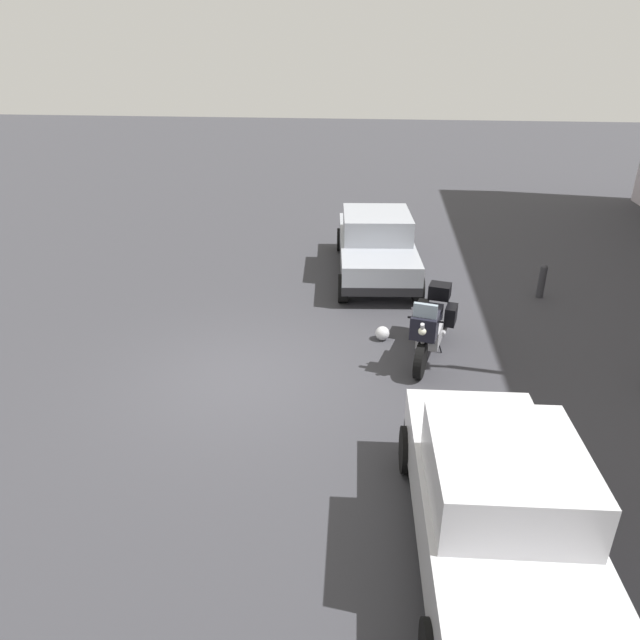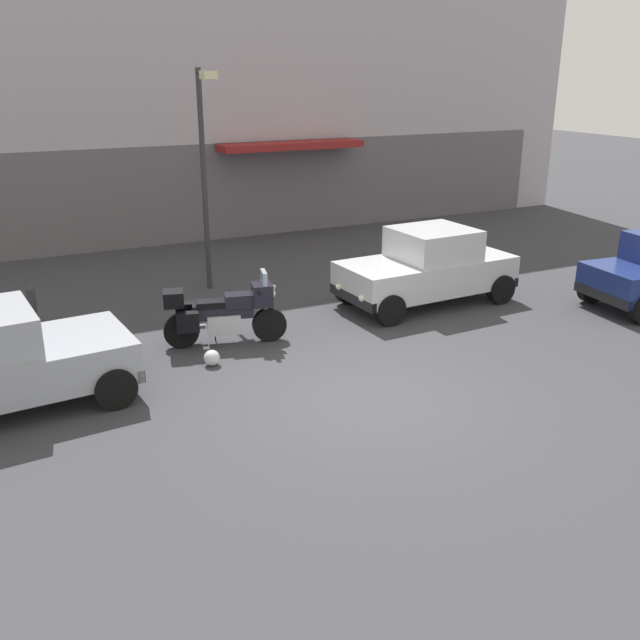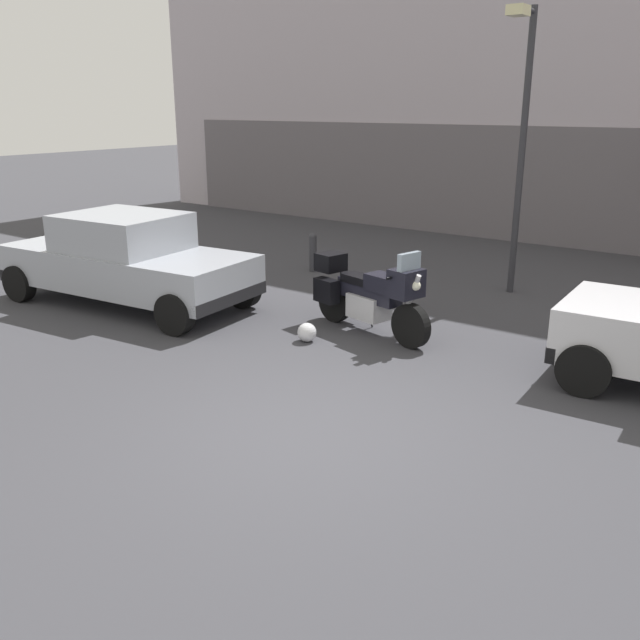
{
  "view_description": "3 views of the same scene",
  "coord_description": "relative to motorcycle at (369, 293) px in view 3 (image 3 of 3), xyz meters",
  "views": [
    {
      "loc": [
        8.32,
        2.24,
        5.22
      ],
      "look_at": [
        -0.74,
        1.24,
        0.86
      ],
      "focal_mm": 32.12,
      "sensor_mm": 36.0,
      "label": 1
    },
    {
      "loc": [
        -4.99,
        -8.46,
        4.81
      ],
      "look_at": [
        -0.28,
        1.18,
        0.97
      ],
      "focal_mm": 39.39,
      "sensor_mm": 36.0,
      "label": 2
    },
    {
      "loc": [
        3.95,
        -5.2,
        3.33
      ],
      "look_at": [
        -0.33,
        0.69,
        1.02
      ],
      "focal_mm": 38.6,
      "sensor_mm": 36.0,
      "label": 3
    }
  ],
  "objects": [
    {
      "name": "car_sedan_far",
      "position": [
        -4.18,
        -1.1,
        0.16
      ],
      "size": [
        4.68,
        2.27,
        1.56
      ],
      "rotation": [
        0.0,
        0.0,
        3.23
      ],
      "color": "#9EA3AD",
      "rests_on": "ground"
    },
    {
      "name": "streetlamp_curbside",
      "position": [
        0.85,
        3.41,
        2.33
      ],
      "size": [
        0.28,
        0.94,
        4.86
      ],
      "color": "#2D2D33",
      "rests_on": "ground"
    },
    {
      "name": "helmet",
      "position": [
        -0.51,
        -0.86,
        -0.48
      ],
      "size": [
        0.28,
        0.28,
        0.28
      ],
      "primitive_type": "sphere",
      "color": "silver",
      "rests_on": "ground"
    },
    {
      "name": "motorcycle",
      "position": [
        0.0,
        0.0,
        0.0
      ],
      "size": [
        2.23,
        1.03,
        1.36
      ],
      "rotation": [
        0.0,
        0.0,
        -0.24
      ],
      "color": "black",
      "rests_on": "ground"
    },
    {
      "name": "ground_plane",
      "position": [
        1.26,
        -3.22,
        -0.62
      ],
      "size": [
        80.0,
        80.0,
        0.0
      ],
      "primitive_type": "plane",
      "color": "#38383D"
    },
    {
      "name": "bollard_curbside",
      "position": [
        -3.06,
        2.72,
        -0.2
      ],
      "size": [
        0.16,
        0.16,
        0.79
      ],
      "color": "#333338",
      "rests_on": "ground"
    }
  ]
}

